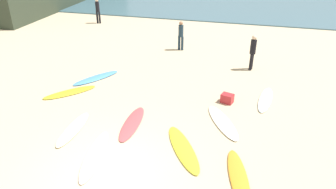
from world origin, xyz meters
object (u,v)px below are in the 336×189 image
Objects in this scene: beachgoer_near at (181,34)px; beachgoer_far at (98,9)px; surfboard_6 at (73,129)px; beachgoer_mid at (253,51)px; surfboard_5 at (96,78)px; surfboard_8 at (70,92)px; surfboard_2 at (132,123)px; surfboard_4 at (95,155)px; surfboard_1 at (265,99)px; surfboard_0 at (183,148)px; beach_cooler at (227,98)px; surfboard_7 at (238,177)px; surfboard_3 at (223,122)px.

beachgoer_far reaches higher than beachgoer_near.
surfboard_6 is 9.15m from beachgoer_mid.
surfboard_5 reaches higher than surfboard_8.
beachgoer_mid is at bearing 154.25° from beachgoer_far.
surfboard_4 reaches higher than surfboard_2.
beachgoer_far reaches higher than surfboard_6.
surfboard_1 is 1.38× the size of beachgoer_near.
surfboard_0 is 3.90m from surfboard_6.
surfboard_0 is 5.57× the size of beach_cooler.
surfboard_5 is at bearing 129.42° from surfboard_2.
surfboard_5 is 0.99× the size of surfboard_7.
surfboard_8 is at bearing -172.05° from beach_cooler.
surfboard_2 is 4.41m from surfboard_5.
surfboard_0 is at bearing 116.16° from beachgoer_near.
surfboard_2 is 0.99× the size of surfboard_5.
surfboard_8 is at bearing -72.51° from surfboard_5.
surfboard_1 is 7.01m from beachgoer_near.
beachgoer_far reaches higher than surfboard_2.
beachgoer_near is (1.68, 9.06, 0.88)m from surfboard_6.
surfboard_1 is 7.52m from surfboard_6.
beachgoer_far is (-9.47, 13.39, 0.97)m from surfboard_0.
surfboard_3 is at bearing 29.05° from surfboard_4.
surfboard_0 is 16.43m from beachgoer_far.
surfboard_6 is (-3.90, 0.09, 0.00)m from surfboard_0.
surfboard_4 is 1.14× the size of surfboard_6.
beach_cooler is (-0.01, 1.58, 0.14)m from surfboard_3.
surfboard_7 is (1.76, -0.85, -0.00)m from surfboard_0.
beachgoer_near reaches higher than surfboard_3.
beachgoer_near reaches higher than beach_cooler.
surfboard_1 is 0.95× the size of surfboard_3.
surfboard_2 is 14.50m from beachgoer_far.
surfboard_4 is at bearing -32.46° from surfboard_5.
surfboard_7 reaches higher than surfboard_3.
surfboard_6 reaches higher than surfboard_2.
beach_cooler is (-0.78, -3.74, -0.79)m from beachgoer_mid.
beachgoer_mid reaches higher than surfboard_7.
surfboard_2 is 1.30× the size of beachgoer_far.
beachgoer_mid is 3.79× the size of beach_cooler.
surfboard_7 is at bearing -56.26° from surfboard_0.
beachgoer_mid is (1.79, 7.20, 0.93)m from surfboard_0.
beachgoer_mid is at bearing 47.50° from surfboard_6.
surfboard_1 is 1.60m from beach_cooler.
surfboard_1 is 1.28× the size of beachgoer_far.
surfboard_1 is 0.96× the size of surfboard_7.
beachgoer_mid is at bearing 166.52° from beachgoer_near.
surfboard_0 is 2.29m from surfboard_2.
surfboard_3 is 6.55m from surfboard_8.
beachgoer_far is (-5.57, 13.31, 0.97)m from surfboard_6.
surfboard_6 is at bearing -42.50° from surfboard_5.
surfboard_0 reaches higher than surfboard_2.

